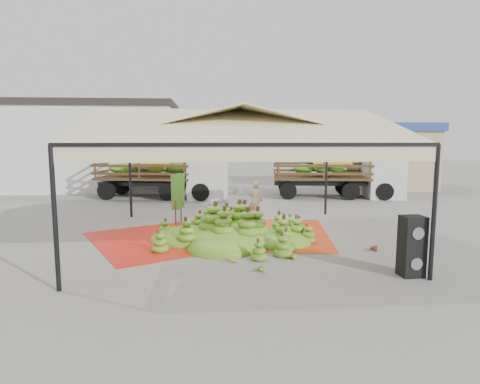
{
  "coord_description": "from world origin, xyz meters",
  "views": [
    {
      "loc": [
        -0.91,
        -12.22,
        3.1
      ],
      "look_at": [
        0.2,
        1.5,
        1.3
      ],
      "focal_mm": 30.0,
      "sensor_mm": 36.0,
      "label": 1
    }
  ],
  "objects": [
    {
      "name": "truck_right",
      "position": [
        6.33,
        8.83,
        1.43
      ],
      "size": [
        7.01,
        3.27,
        2.31
      ],
      "rotation": [
        0.0,
        0.0,
        -0.15
      ],
      "color": "#51371B",
      "rests_on": "ground"
    },
    {
      "name": "speaker_stack",
      "position": [
        3.7,
        -3.7,
        0.7
      ],
      "size": [
        0.53,
        0.46,
        1.39
      ],
      "rotation": [
        0.0,
        0.0,
        0.05
      ],
      "color": "black",
      "rests_on": "ground"
    },
    {
      "name": "hand_red_b",
      "position": [
        3.63,
        -3.46,
        0.1
      ],
      "size": [
        0.48,
        0.42,
        0.19
      ],
      "primitive_type": "ellipsoid",
      "rotation": [
        0.0,
        0.0,
        0.2
      ],
      "color": "#5C1915",
      "rests_on": "ground"
    },
    {
      "name": "tarp_right",
      "position": [
        0.79,
        0.77,
        0.01
      ],
      "size": [
        5.11,
        5.3,
        0.01
      ],
      "primitive_type": "cube",
      "rotation": [
        0.0,
        0.0,
        -0.15
      ],
      "color": "red",
      "rests_on": "ground"
    },
    {
      "name": "ground",
      "position": [
        0.0,
        0.0,
        0.0
      ],
      "size": [
        90.0,
        90.0,
        0.0
      ],
      "primitive_type": "plane",
      "color": "slate",
      "rests_on": "ground"
    },
    {
      "name": "hand_yellow_b",
      "position": [
        1.18,
        -2.25,
        0.1
      ],
      "size": [
        0.53,
        0.49,
        0.2
      ],
      "primitive_type": "ellipsoid",
      "rotation": [
        0.0,
        0.0,
        0.4
      ],
      "color": "gold",
      "rests_on": "ground"
    },
    {
      "name": "tarp_left",
      "position": [
        -2.04,
        0.31,
        0.01
      ],
      "size": [
        6.11,
        6.01,
        0.01
      ],
      "primitive_type": "cube",
      "rotation": [
        0.0,
        0.0,
        0.46
      ],
      "color": "red",
      "rests_on": "ground"
    },
    {
      "name": "hand_green",
      "position": [
        0.24,
        -3.14,
        0.1
      ],
      "size": [
        0.45,
        0.37,
        0.2
      ],
      "primitive_type": "ellipsoid",
      "rotation": [
        0.0,
        0.0,
        0.01
      ],
      "color": "#56801A",
      "rests_on": "ground"
    },
    {
      "name": "truck_left",
      "position": [
        -3.07,
        9.42,
        1.44
      ],
      "size": [
        7.1,
        3.46,
        2.34
      ],
      "rotation": [
        0.0,
        0.0,
        -0.17
      ],
      "color": "#482918",
      "rests_on": "ground"
    },
    {
      "name": "canopy_tent",
      "position": [
        0.0,
        0.0,
        3.3
      ],
      "size": [
        8.1,
        8.1,
        4.0
      ],
      "color": "black",
      "rests_on": "ground"
    },
    {
      "name": "banana_heap",
      "position": [
        -0.14,
        -0.27,
        0.55
      ],
      "size": [
        6.11,
        5.5,
        1.1
      ],
      "primitive_type": "ellipsoid",
      "rotation": [
        0.0,
        0.0,
        0.29
      ],
      "color": "#4E6F17",
      "rests_on": "ground"
    },
    {
      "name": "banana_leaves",
      "position": [
        -2.0,
        2.71,
        0.0
      ],
      "size": [
        0.96,
        1.36,
        3.7
      ],
      "primitive_type": null,
      "color": "#2D7920",
      "rests_on": "ground"
    },
    {
      "name": "building_white",
      "position": [
        -10.0,
        14.0,
        2.71
      ],
      "size": [
        14.3,
        6.3,
        5.4
      ],
      "color": "silver",
      "rests_on": "ground"
    },
    {
      "name": "hand_red_a",
      "position": [
        3.64,
        -1.59,
        0.11
      ],
      "size": [
        0.56,
        0.5,
        0.21
      ],
      "primitive_type": "ellipsoid",
      "rotation": [
        0.0,
        0.0,
        -0.27
      ],
      "color": "#5D1F15",
      "rests_on": "ground"
    },
    {
      "name": "building_tan",
      "position": [
        10.0,
        13.0,
        2.07
      ],
      "size": [
        6.3,
        5.3,
        4.1
      ],
      "color": "tan",
      "rests_on": "ground"
    },
    {
      "name": "hand_yellow_a",
      "position": [
        -0.38,
        -2.29,
        0.11
      ],
      "size": [
        0.59,
        0.54,
        0.22
      ],
      "primitive_type": "ellipsoid",
      "rotation": [
        0.0,
        0.0,
        -0.38
      ],
      "color": "#BA8B25",
      "rests_on": "ground"
    },
    {
      "name": "vendor",
      "position": [
        0.92,
        3.01,
        0.77
      ],
      "size": [
        0.61,
        0.45,
        1.53
      ],
      "primitive_type": "imported",
      "rotation": [
        0.0,
        0.0,
        2.98
      ],
      "color": "gray",
      "rests_on": "ground"
    },
    {
      "name": "hanging_bunches",
      "position": [
        0.85,
        -0.05,
        2.62
      ],
      "size": [
        1.74,
        0.24,
        0.2
      ],
      "color": "#4A831B",
      "rests_on": "ground"
    }
  ]
}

